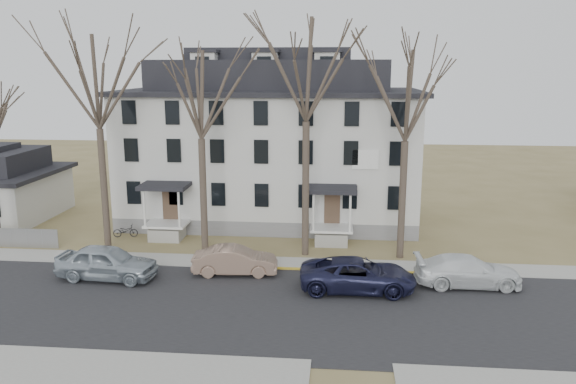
# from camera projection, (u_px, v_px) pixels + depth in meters

# --- Properties ---
(ground) EXTENTS (120.00, 120.00, 0.00)m
(ground) POSITION_uv_depth(u_px,v_px,m) (267.00, 329.00, 23.59)
(ground) COLOR olive
(ground) RESTS_ON ground
(main_road) EXTENTS (120.00, 10.00, 0.04)m
(main_road) POSITION_uv_depth(u_px,v_px,m) (273.00, 309.00, 25.54)
(main_road) COLOR #27272A
(main_road) RESTS_ON ground
(far_sidewalk) EXTENTS (120.00, 2.00, 0.08)m
(far_sidewalk) POSITION_uv_depth(u_px,v_px,m) (285.00, 264.00, 31.37)
(far_sidewalk) COLOR #A09F97
(far_sidewalk) RESTS_ON ground
(near_sidewalk_left) EXTENTS (20.00, 5.00, 0.08)m
(near_sidewalk_left) POSITION_uv_depth(u_px,v_px,m) (20.00, 384.00, 19.45)
(near_sidewalk_left) COLOR #A09F97
(near_sidewalk_left) RESTS_ON ground
(yellow_curb) EXTENTS (14.00, 0.25, 0.06)m
(yellow_curb) POSITION_uv_depth(u_px,v_px,m) (376.00, 273.00, 30.04)
(yellow_curb) COLOR gold
(yellow_curb) RESTS_ON ground
(boarding_house) EXTENTS (20.80, 12.36, 12.05)m
(boarding_house) POSITION_uv_depth(u_px,v_px,m) (271.00, 145.00, 40.06)
(boarding_house) COLOR slate
(boarding_house) RESTS_ON ground
(tree_far_left) EXTENTS (8.40, 8.40, 13.72)m
(tree_far_left) POSITION_uv_depth(u_px,v_px,m) (96.00, 75.00, 31.87)
(tree_far_left) COLOR #473B31
(tree_far_left) RESTS_ON ground
(tree_mid_left) EXTENTS (7.80, 7.80, 12.74)m
(tree_mid_left) POSITION_uv_depth(u_px,v_px,m) (200.00, 89.00, 31.49)
(tree_mid_left) COLOR #473B31
(tree_mid_left) RESTS_ON ground
(tree_center) EXTENTS (9.00, 9.00, 14.70)m
(tree_center) POSITION_uv_depth(u_px,v_px,m) (307.00, 61.00, 30.63)
(tree_center) COLOR #473B31
(tree_center) RESTS_ON ground
(tree_mid_right) EXTENTS (7.80, 7.80, 12.74)m
(tree_mid_right) POSITION_uv_depth(u_px,v_px,m) (407.00, 89.00, 30.45)
(tree_mid_right) COLOR #473B31
(tree_mid_right) RESTS_ON ground
(car_silver) EXTENTS (5.31, 2.43, 1.77)m
(car_silver) POSITION_uv_depth(u_px,v_px,m) (107.00, 263.00, 28.96)
(car_silver) COLOR #A8B5BF
(car_silver) RESTS_ON ground
(car_tan) EXTENTS (4.58, 1.94, 1.47)m
(car_tan) POSITION_uv_depth(u_px,v_px,m) (235.00, 261.00, 29.68)
(car_tan) COLOR #8B6F5C
(car_tan) RESTS_ON ground
(car_navy) EXTENTS (5.70, 2.67, 1.58)m
(car_navy) POSITION_uv_depth(u_px,v_px,m) (358.00, 275.00, 27.49)
(car_navy) COLOR #1B1C3A
(car_navy) RESTS_ON ground
(car_white) EXTENTS (5.33, 2.35, 1.52)m
(car_white) POSITION_uv_depth(u_px,v_px,m) (468.00, 272.00, 28.09)
(car_white) COLOR white
(car_white) RESTS_ON ground
(bicycle_left) EXTENTS (1.64, 0.82, 0.83)m
(bicycle_left) POSITION_uv_depth(u_px,v_px,m) (125.00, 231.00, 36.20)
(bicycle_left) COLOR black
(bicycle_left) RESTS_ON ground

